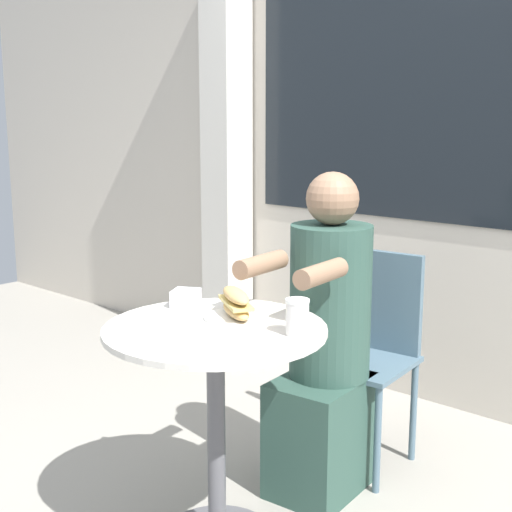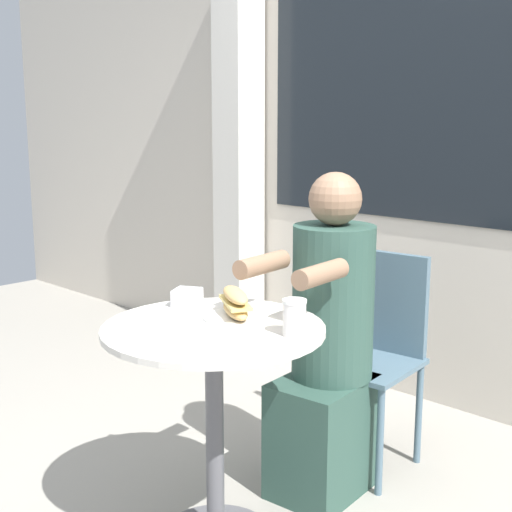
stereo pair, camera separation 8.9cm
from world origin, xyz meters
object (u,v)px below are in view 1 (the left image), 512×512
at_px(drink_cup, 297,317).
at_px(sandwich_on_plate, 236,306).
at_px(cafe_table, 216,387).
at_px(seated_diner, 325,354).
at_px(diner_chair, 372,337).

bearing_deg(drink_cup, sandwich_on_plate, 178.46).
relative_size(cafe_table, seated_diner, 0.62).
relative_size(cafe_table, diner_chair, 0.87).
bearing_deg(diner_chair, cafe_table, 81.94).
xyz_separation_m(cafe_table, diner_chair, (0.04, 0.87, -0.03)).
height_order(diner_chair, sandwich_on_plate, diner_chair).
bearing_deg(sandwich_on_plate, seated_diner, 81.59).
distance_m(seated_diner, sandwich_on_plate, 0.50).
distance_m(diner_chair, drink_cup, 0.85).
bearing_deg(cafe_table, diner_chair, 87.53).
bearing_deg(cafe_table, sandwich_on_plate, 96.44).
relative_size(diner_chair, drink_cup, 7.68).
bearing_deg(seated_diner, drink_cup, 109.71).
distance_m(cafe_table, diner_chair, 0.87).
bearing_deg(diner_chair, drink_cup, 99.96).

